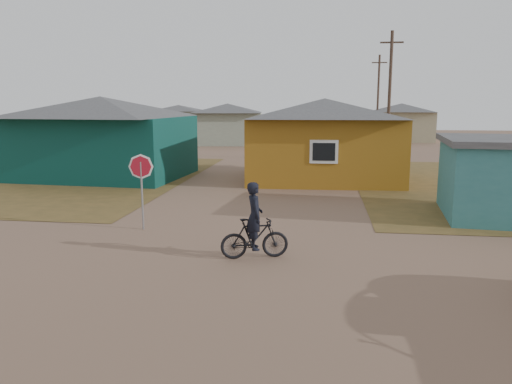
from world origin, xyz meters
TOP-DOWN VIEW (x-y plane):
  - ground at (0.00, 0.00)m, footprint 120.00×120.00m
  - house_teal at (-8.50, 13.50)m, footprint 8.93×7.08m
  - house_yellow at (2.50, 14.00)m, footprint 7.72×6.76m
  - house_pale_west at (-6.00, 34.00)m, footprint 7.04×6.15m
  - house_beige_east at (10.00, 40.00)m, footprint 6.95×6.05m
  - house_pale_north at (-14.00, 46.00)m, footprint 6.28×5.81m
  - utility_pole_near at (6.50, 22.00)m, footprint 1.40×0.20m
  - utility_pole_far at (7.50, 38.00)m, footprint 1.40×0.20m
  - stop_sign at (-2.80, 3.54)m, footprint 0.71×0.26m
  - cyclist at (0.85, 1.20)m, footprint 1.71×0.92m

SIDE VIEW (x-z plane):
  - ground at x=0.00m, z-range 0.00..0.00m
  - cyclist at x=0.85m, z-range -0.25..1.61m
  - stop_sign at x=-2.80m, z-range 0.54..2.78m
  - house_pale_north at x=-14.00m, z-range 0.05..3.45m
  - house_pale_west at x=-6.00m, z-range 0.06..3.66m
  - house_beige_east at x=10.00m, z-range 0.06..3.66m
  - house_yellow at x=2.50m, z-range 0.05..3.95m
  - house_teal at x=-8.50m, z-range 0.05..4.05m
  - utility_pole_near at x=6.50m, z-range 0.14..8.14m
  - utility_pole_far at x=7.50m, z-range 0.14..8.14m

